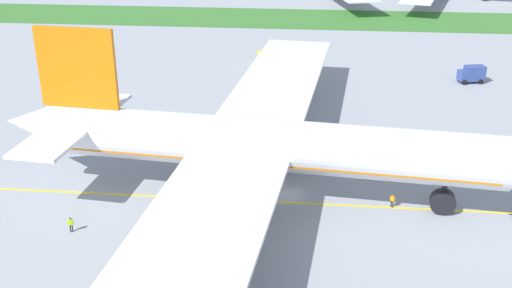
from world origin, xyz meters
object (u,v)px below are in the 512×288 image
at_px(service_truck_baggage_loader, 270,56).
at_px(airliner_foreground, 257,145).
at_px(ground_crew_wingwalker_starboard, 71,223).
at_px(service_truck_fuel_bowser, 472,74).
at_px(ground_crew_marshaller_front, 392,199).

bearing_deg(service_truck_baggage_loader, airliner_foreground, -87.12).
height_order(ground_crew_wingwalker_starboard, service_truck_fuel_bowser, service_truck_fuel_bowser).
bearing_deg(service_truck_fuel_bowser, ground_crew_marshaller_front, -111.73).
relative_size(airliner_foreground, service_truck_baggage_loader, 19.36).
bearing_deg(ground_crew_wingwalker_starboard, ground_crew_marshaller_front, 14.19).
bearing_deg(airliner_foreground, ground_crew_wingwalker_starboard, -152.15).
bearing_deg(service_truck_baggage_loader, ground_crew_wingwalker_starboard, -103.52).
distance_m(airliner_foreground, ground_crew_wingwalker_starboard, 21.23).
bearing_deg(airliner_foreground, service_truck_fuel_bowser, 53.50).
distance_m(airliner_foreground, service_truck_fuel_bowser, 56.64).
height_order(ground_crew_wingwalker_starboard, service_truck_baggage_loader, service_truck_baggage_loader).
height_order(service_truck_baggage_loader, service_truck_fuel_bowser, service_truck_fuel_bowser).
xyz_separation_m(airliner_foreground, service_truck_baggage_loader, (-2.75, 54.61, -4.87)).
xyz_separation_m(ground_crew_marshaller_front, service_truck_baggage_loader, (-17.75, 55.83, 0.45)).
bearing_deg(ground_crew_marshaller_front, airliner_foreground, 175.36).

